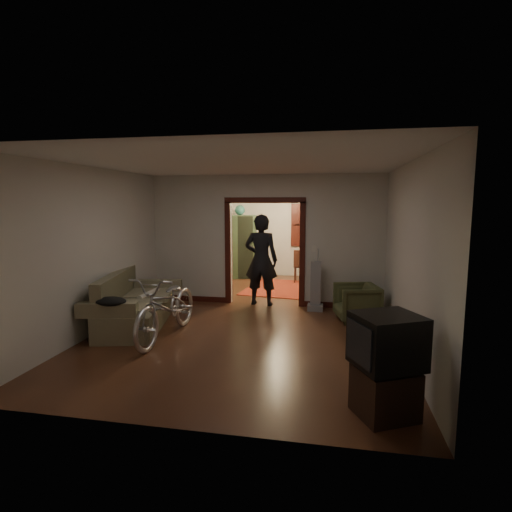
% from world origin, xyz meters
% --- Properties ---
extents(floor, '(5.00, 8.50, 0.01)m').
position_xyz_m(floor, '(0.00, 0.00, 0.00)').
color(floor, '#391D12').
rests_on(floor, ground).
extents(ceiling, '(5.00, 8.50, 0.01)m').
position_xyz_m(ceiling, '(0.00, 0.00, 2.80)').
color(ceiling, white).
rests_on(ceiling, floor).
extents(wall_back, '(5.00, 0.02, 2.80)m').
position_xyz_m(wall_back, '(0.00, 4.25, 1.40)').
color(wall_back, beige).
rests_on(wall_back, floor).
extents(wall_left, '(0.02, 8.50, 2.80)m').
position_xyz_m(wall_left, '(-2.50, 0.00, 1.40)').
color(wall_left, beige).
rests_on(wall_left, floor).
extents(wall_right, '(0.02, 8.50, 2.80)m').
position_xyz_m(wall_right, '(2.50, 0.00, 1.40)').
color(wall_right, beige).
rests_on(wall_right, floor).
extents(partition_wall, '(5.00, 0.14, 2.80)m').
position_xyz_m(partition_wall, '(0.00, 0.75, 1.40)').
color(partition_wall, beige).
rests_on(partition_wall, floor).
extents(door_casing, '(1.74, 0.20, 2.32)m').
position_xyz_m(door_casing, '(0.00, 0.75, 1.10)').
color(door_casing, '#39120D').
rests_on(door_casing, floor).
extents(far_window, '(0.98, 0.06, 1.28)m').
position_xyz_m(far_window, '(0.70, 4.21, 1.55)').
color(far_window, black).
rests_on(far_window, wall_back).
extents(chandelier, '(0.24, 0.24, 0.24)m').
position_xyz_m(chandelier, '(0.00, 2.50, 2.35)').
color(chandelier, '#FFE0A5').
rests_on(chandelier, ceiling).
extents(light_switch, '(0.08, 0.01, 0.12)m').
position_xyz_m(light_switch, '(1.05, 0.68, 1.25)').
color(light_switch, silver).
rests_on(light_switch, partition_wall).
extents(sofa, '(1.37, 2.23, 0.96)m').
position_xyz_m(sofa, '(-2.01, -1.24, 0.48)').
color(sofa, brown).
rests_on(sofa, floor).
extents(rolled_paper, '(0.09, 0.74, 0.09)m').
position_xyz_m(rolled_paper, '(-1.91, -0.94, 0.53)').
color(rolled_paper, beige).
rests_on(rolled_paper, sofa).
extents(jacket, '(0.49, 0.37, 0.14)m').
position_xyz_m(jacket, '(-1.96, -2.15, 0.68)').
color(jacket, black).
rests_on(jacket, sofa).
extents(bicycle, '(0.81, 2.08, 1.07)m').
position_xyz_m(bicycle, '(-1.20, -1.73, 0.54)').
color(bicycle, silver).
rests_on(bicycle, floor).
extents(armchair, '(0.91, 0.90, 0.69)m').
position_xyz_m(armchair, '(1.90, -0.17, 0.35)').
color(armchair, '#464C2A').
rests_on(armchair, floor).
extents(tv_stand, '(0.73, 0.71, 0.51)m').
position_xyz_m(tv_stand, '(1.99, -3.61, 0.25)').
color(tv_stand, black).
rests_on(tv_stand, floor).
extents(crt_tv, '(0.82, 0.79, 0.54)m').
position_xyz_m(crt_tv, '(1.99, -3.61, 0.81)').
color(crt_tv, black).
rests_on(crt_tv, tv_stand).
extents(vacuum, '(0.38, 0.34, 1.03)m').
position_xyz_m(vacuum, '(1.11, 0.40, 0.52)').
color(vacuum, gray).
rests_on(vacuum, floor).
extents(person, '(0.74, 0.51, 1.97)m').
position_xyz_m(person, '(-0.07, 0.67, 0.98)').
color(person, black).
rests_on(person, floor).
extents(oriental_rug, '(1.90, 2.35, 0.02)m').
position_xyz_m(oriental_rug, '(0.14, 2.39, 0.01)').
color(oriental_rug, maroon).
rests_on(oriental_rug, floor).
extents(locker, '(1.04, 0.78, 1.84)m').
position_xyz_m(locker, '(-1.23, 3.69, 0.92)').
color(locker, '#273922').
rests_on(locker, floor).
extents(globe, '(0.29, 0.29, 0.29)m').
position_xyz_m(globe, '(-1.23, 3.69, 1.94)').
color(globe, '#1E5972').
rests_on(globe, locker).
extents(desk, '(1.16, 0.79, 0.79)m').
position_xyz_m(desk, '(1.07, 3.55, 0.39)').
color(desk, black).
rests_on(desk, floor).
extents(desk_chair, '(0.45, 0.45, 0.92)m').
position_xyz_m(desk_chair, '(0.61, 3.31, 0.46)').
color(desk_chair, black).
rests_on(desk_chair, floor).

